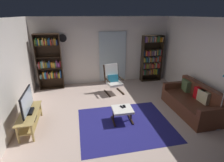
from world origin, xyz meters
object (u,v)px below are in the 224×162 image
tv_stand (30,118)px  leather_sofa (193,102)px  bookshelf_near_sofa (151,58)px  lounge_armchair (113,78)px  cell_phone (124,106)px  wall_clock (63,38)px  tv_remote (122,107)px  ottoman (122,111)px  bookshelf_near_tv (49,62)px  television (27,103)px

tv_stand → leather_sofa: size_ratio=0.64×
bookshelf_near_sofa → lounge_armchair: (-1.82, -0.86, -0.43)m
cell_phone → wall_clock: (-1.59, 2.85, 1.47)m
tv_stand → tv_remote: bearing=-2.7°
ottoman → wall_clock: size_ratio=1.83×
cell_phone → wall_clock: 3.58m
bookshelf_near_tv → tv_remote: (2.06, -2.66, -0.65)m
bookshelf_near_tv → lounge_armchair: bearing=-21.0°
bookshelf_near_tv → cell_phone: bookshelf_near_tv is taller
television → tv_remote: bearing=-2.5°
wall_clock → tv_stand: bearing=-106.0°
lounge_armchair → tv_remote: (-0.15, -1.82, -0.15)m
tv_stand → lounge_armchair: bearing=34.8°
television → wall_clock: wall_clock is taller
wall_clock → leather_sofa: bearing=-38.4°
bookshelf_near_sofa → ottoman: (-1.97, -2.75, -0.65)m
leather_sofa → cell_phone: bearing=179.0°
tv_stand → ottoman: (2.31, -0.18, 0.02)m
tv_stand → cell_phone: bearing=-2.1°
bookshelf_near_sofa → tv_remote: size_ratio=13.14×
leather_sofa → cell_phone: 2.04m
lounge_armchair → leather_sofa: bearing=-42.9°
television → leather_sofa: (4.42, -0.12, -0.41)m
bookshelf_near_sofa → tv_remote: bearing=-126.3°
television → bookshelf_near_tv: size_ratio=0.45×
bookshelf_near_tv → ottoman: 3.50m
bookshelf_near_sofa → tv_stand: bearing=-149.0°
leather_sofa → lounge_armchair: bearing=137.1°
bookshelf_near_tv → leather_sofa: bookshelf_near_tv is taller
tv_stand → lounge_armchair: size_ratio=1.16×
cell_phone → television: bearing=-177.5°
leather_sofa → lounge_armchair: lounge_armchair is taller
tv_stand → ottoman: tv_stand is taller
ottoman → bookshelf_near_tv: bearing=127.0°
ottoman → cell_phone: cell_phone is taller
cell_phone → tv_stand: bearing=-177.7°
bookshelf_near_tv → tv_remote: bearing=-52.3°
television → bookshelf_near_sofa: bookshelf_near_sofa is taller
television → cell_phone: television is taller
television → ottoman: television is taller
television → cell_phone: (2.38, -0.08, -0.33)m
tv_stand → bookshelf_near_tv: bearing=84.5°
tv_stand → television: size_ratio=1.28×
bookshelf_near_tv → ottoman: bearing=-53.0°
leather_sofa → lounge_armchair: size_ratio=1.81×
television → cell_phone: 2.40m
leather_sofa → cell_phone: size_ratio=13.19×
leather_sofa → lounge_armchair: (-1.97, 1.83, 0.23)m
tv_remote → bookshelf_near_sofa: bearing=35.7°
bookshelf_near_tv → lounge_armchair: bookshelf_near_tv is taller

